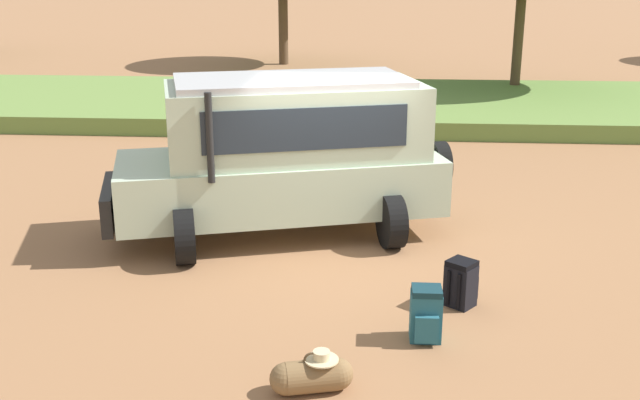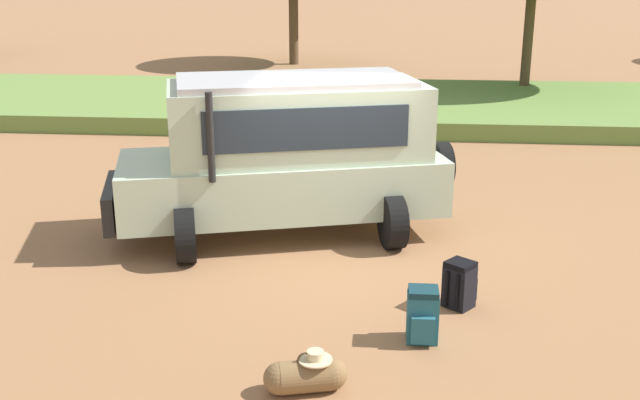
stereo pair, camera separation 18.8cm
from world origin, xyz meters
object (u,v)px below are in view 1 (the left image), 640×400
(safari_vehicle, at_px, (286,152))
(backpack_cluster_center, at_px, (426,315))
(backpack_beside_front_wheel, at_px, (461,283))
(duffel_bag_low_black_case, at_px, (312,376))

(safari_vehicle, bearing_deg, backpack_cluster_center, -60.24)
(safari_vehicle, bearing_deg, backpack_beside_front_wheel, -45.48)
(safari_vehicle, height_order, backpack_cluster_center, safari_vehicle)
(duffel_bag_low_black_case, bearing_deg, backpack_cluster_center, 44.27)
(backpack_cluster_center, distance_m, duffel_bag_low_black_case, 1.66)
(backpack_cluster_center, height_order, duffel_bag_low_black_case, backpack_cluster_center)
(safari_vehicle, relative_size, duffel_bag_low_black_case, 6.63)
(safari_vehicle, xyz_separation_m, duffel_bag_low_black_case, (0.77, -4.57, -1.12))
(safari_vehicle, distance_m, backpack_cluster_center, 4.06)
(safari_vehicle, xyz_separation_m, backpack_cluster_center, (1.95, -3.42, -0.99))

